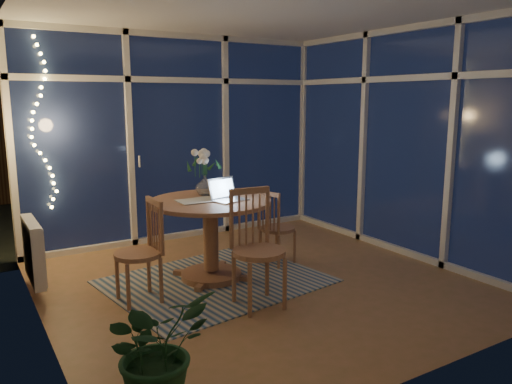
# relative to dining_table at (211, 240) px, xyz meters

# --- Properties ---
(floor) EXTENTS (4.00, 4.00, 0.00)m
(floor) POSITION_rel_dining_table_xyz_m (0.37, -0.34, -0.41)
(floor) COLOR olive
(floor) RESTS_ON ground
(ceiling) EXTENTS (4.00, 4.00, 0.00)m
(ceiling) POSITION_rel_dining_table_xyz_m (0.37, -0.34, 2.19)
(ceiling) COLOR silver
(ceiling) RESTS_ON wall_back
(wall_back) EXTENTS (4.00, 0.04, 2.60)m
(wall_back) POSITION_rel_dining_table_xyz_m (0.37, 1.66, 0.89)
(wall_back) COLOR silver
(wall_back) RESTS_ON floor
(wall_front) EXTENTS (4.00, 0.04, 2.60)m
(wall_front) POSITION_rel_dining_table_xyz_m (0.37, -2.34, 0.89)
(wall_front) COLOR silver
(wall_front) RESTS_ON floor
(wall_left) EXTENTS (0.04, 4.00, 2.60)m
(wall_left) POSITION_rel_dining_table_xyz_m (-1.63, -0.34, 0.89)
(wall_left) COLOR silver
(wall_left) RESTS_ON floor
(wall_right) EXTENTS (0.04, 4.00, 2.60)m
(wall_right) POSITION_rel_dining_table_xyz_m (2.37, -0.34, 0.89)
(wall_right) COLOR silver
(wall_right) RESTS_ON floor
(window_wall_back) EXTENTS (4.00, 0.10, 2.60)m
(window_wall_back) POSITION_rel_dining_table_xyz_m (0.37, 1.62, 0.89)
(window_wall_back) COLOR white
(window_wall_back) RESTS_ON floor
(window_wall_right) EXTENTS (0.10, 4.00, 2.60)m
(window_wall_right) POSITION_rel_dining_table_xyz_m (2.33, -0.34, 0.89)
(window_wall_right) COLOR white
(window_wall_right) RESTS_ON floor
(radiator) EXTENTS (0.10, 0.70, 0.58)m
(radiator) POSITION_rel_dining_table_xyz_m (-1.57, 0.56, -0.01)
(radiator) COLOR silver
(radiator) RESTS_ON wall_left
(fairy_lights) EXTENTS (0.24, 0.10, 1.85)m
(fairy_lights) POSITION_rel_dining_table_xyz_m (-1.28, 1.54, 1.12)
(fairy_lights) COLOR #FFD666
(fairy_lights) RESTS_ON window_wall_back
(garden_patio) EXTENTS (12.00, 6.00, 0.10)m
(garden_patio) POSITION_rel_dining_table_xyz_m (0.87, 4.66, -0.47)
(garden_patio) COLOR black
(garden_patio) RESTS_ON ground
(garden_fence) EXTENTS (11.00, 0.08, 1.80)m
(garden_fence) POSITION_rel_dining_table_xyz_m (0.37, 5.16, 0.49)
(garden_fence) COLOR #351E13
(garden_fence) RESTS_ON ground
(neighbour_roof) EXTENTS (7.00, 3.00, 2.20)m
(neighbour_roof) POSITION_rel_dining_table_xyz_m (0.67, 8.16, 1.79)
(neighbour_roof) COLOR #2F3238
(neighbour_roof) RESTS_ON ground
(garden_shrubs) EXTENTS (0.90, 0.90, 0.90)m
(garden_shrubs) POSITION_rel_dining_table_xyz_m (-0.43, 3.06, 0.04)
(garden_shrubs) COLOR black
(garden_shrubs) RESTS_ON ground
(rug) EXTENTS (2.21, 1.87, 0.01)m
(rug) POSITION_rel_dining_table_xyz_m (0.00, -0.10, -0.40)
(rug) COLOR beige
(rug) RESTS_ON floor
(dining_table) EXTENTS (1.36, 1.36, 0.82)m
(dining_table) POSITION_rel_dining_table_xyz_m (0.00, 0.00, 0.00)
(dining_table) COLOR #925E42
(dining_table) RESTS_ON floor
(chair_left) EXTENTS (0.45, 0.45, 0.94)m
(chair_left) POSITION_rel_dining_table_xyz_m (-0.81, -0.19, 0.06)
(chair_left) COLOR #925E42
(chair_left) RESTS_ON floor
(chair_right) EXTENTS (0.48, 0.48, 0.85)m
(chair_right) POSITION_rel_dining_table_xyz_m (0.83, 0.04, 0.01)
(chair_right) COLOR #925E42
(chair_right) RESTS_ON floor
(chair_front) EXTENTS (0.53, 0.53, 1.05)m
(chair_front) POSITION_rel_dining_table_xyz_m (0.06, -0.83, 0.11)
(chair_front) COLOR #925E42
(chair_front) RESTS_ON floor
(laptop) EXTENTS (0.38, 0.35, 0.24)m
(laptop) POSITION_rel_dining_table_xyz_m (0.14, -0.15, 0.53)
(laptop) COLOR silver
(laptop) RESTS_ON dining_table
(flower_vase) EXTENTS (0.23, 0.23, 0.21)m
(flower_vase) POSITION_rel_dining_table_xyz_m (0.06, 0.24, 0.51)
(flower_vase) COLOR white
(flower_vase) RESTS_ON dining_table
(bowl) EXTENTS (0.17, 0.17, 0.04)m
(bowl) POSITION_rel_dining_table_xyz_m (0.36, 0.14, 0.43)
(bowl) COLOR silver
(bowl) RESTS_ON dining_table
(newspapers) EXTENTS (0.40, 0.34, 0.01)m
(newspapers) POSITION_rel_dining_table_xyz_m (-0.12, -0.00, 0.42)
(newspapers) COLOR silver
(newspapers) RESTS_ON dining_table
(phone) EXTENTS (0.13, 0.09, 0.01)m
(phone) POSITION_rel_dining_table_xyz_m (0.07, -0.09, 0.41)
(phone) COLOR black
(phone) RESTS_ON dining_table
(potted_plant) EXTENTS (0.65, 0.60, 0.76)m
(potted_plant) POSITION_rel_dining_table_xyz_m (-1.28, -1.96, -0.03)
(potted_plant) COLOR #174220
(potted_plant) RESTS_ON floor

